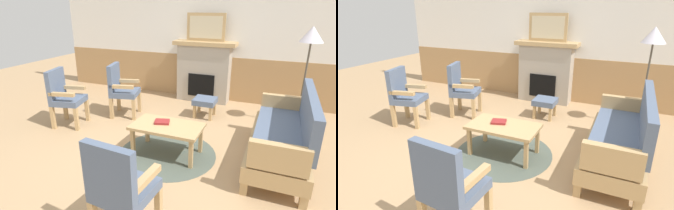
% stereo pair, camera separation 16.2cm
% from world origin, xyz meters
% --- Properties ---
extents(ground_plane, '(14.00, 14.00, 0.00)m').
position_xyz_m(ground_plane, '(0.00, 0.00, 0.00)').
color(ground_plane, tan).
extents(wall_back, '(7.20, 0.14, 2.70)m').
position_xyz_m(wall_back, '(0.00, 2.60, 1.31)').
color(wall_back, white).
rests_on(wall_back, ground_plane).
extents(fireplace, '(1.30, 0.44, 1.28)m').
position_xyz_m(fireplace, '(0.00, 2.35, 0.65)').
color(fireplace, '#A39989').
rests_on(fireplace, ground_plane).
extents(framed_picture, '(0.80, 0.04, 0.56)m').
position_xyz_m(framed_picture, '(0.00, 2.35, 1.56)').
color(framed_picture, tan).
rests_on(framed_picture, fireplace).
extents(couch, '(0.70, 1.80, 0.98)m').
position_xyz_m(couch, '(1.66, 0.25, 0.40)').
color(couch, tan).
rests_on(couch, ground_plane).
extents(coffee_table, '(0.96, 0.56, 0.44)m').
position_xyz_m(coffee_table, '(0.18, -0.11, 0.39)').
color(coffee_table, tan).
rests_on(coffee_table, ground_plane).
extents(round_rug, '(1.37, 1.37, 0.01)m').
position_xyz_m(round_rug, '(0.18, -0.11, 0.00)').
color(round_rug, '#4C564C').
rests_on(round_rug, ground_plane).
extents(book_on_table, '(0.24, 0.22, 0.03)m').
position_xyz_m(book_on_table, '(0.09, -0.07, 0.46)').
color(book_on_table, maroon).
rests_on(book_on_table, coffee_table).
extents(footstool, '(0.40, 0.40, 0.36)m').
position_xyz_m(footstool, '(0.30, 1.42, 0.28)').
color(footstool, tan).
rests_on(footstool, ground_plane).
extents(armchair_near_fireplace, '(0.58, 0.58, 0.98)m').
position_xyz_m(armchair_near_fireplace, '(-1.17, 0.90, 0.54)').
color(armchair_near_fireplace, tan).
rests_on(armchair_near_fireplace, ground_plane).
extents(armchair_by_window_left, '(0.58, 0.58, 0.98)m').
position_xyz_m(armchair_by_window_left, '(-1.83, 0.15, 0.54)').
color(armchair_by_window_left, tan).
rests_on(armchair_by_window_left, ground_plane).
extents(armchair_front_left, '(0.52, 0.52, 0.98)m').
position_xyz_m(armchair_front_left, '(0.38, -1.62, 0.54)').
color(armchair_front_left, tan).
rests_on(armchair_front_left, ground_plane).
extents(floor_lamp_by_couch, '(0.36, 0.36, 1.68)m').
position_xyz_m(floor_lamp_by_couch, '(1.90, 1.64, 1.45)').
color(floor_lamp_by_couch, '#332D28').
rests_on(floor_lamp_by_couch, ground_plane).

